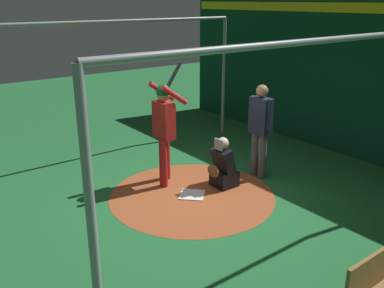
{
  "coord_description": "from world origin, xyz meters",
  "views": [
    {
      "loc": [
        3.99,
        5.25,
        3.24
      ],
      "look_at": [
        0.0,
        0.0,
        0.95
      ],
      "focal_mm": 39.01,
      "sensor_mm": 36.0,
      "label": 1
    }
  ],
  "objects_px": {
    "batter": "(164,124)",
    "catcher": "(223,168)",
    "home_plate": "(192,195)",
    "umpire": "(260,126)"
  },
  "relations": [
    {
      "from": "home_plate",
      "to": "batter",
      "type": "distance_m",
      "value": 1.35
    },
    {
      "from": "home_plate",
      "to": "catcher",
      "type": "distance_m",
      "value": 0.76
    },
    {
      "from": "home_plate",
      "to": "catcher",
      "type": "height_order",
      "value": "catcher"
    },
    {
      "from": "catcher",
      "to": "umpire",
      "type": "relative_size",
      "value": 0.53
    },
    {
      "from": "umpire",
      "to": "home_plate",
      "type": "bearing_deg",
      "value": -3.74
    },
    {
      "from": "catcher",
      "to": "umpire",
      "type": "bearing_deg",
      "value": 176.0
    },
    {
      "from": "batter",
      "to": "catcher",
      "type": "bearing_deg",
      "value": 132.56
    },
    {
      "from": "batter",
      "to": "umpire",
      "type": "height_order",
      "value": "batter"
    },
    {
      "from": "umpire",
      "to": "batter",
      "type": "bearing_deg",
      "value": -28.31
    },
    {
      "from": "home_plate",
      "to": "umpire",
      "type": "height_order",
      "value": "umpire"
    }
  ]
}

